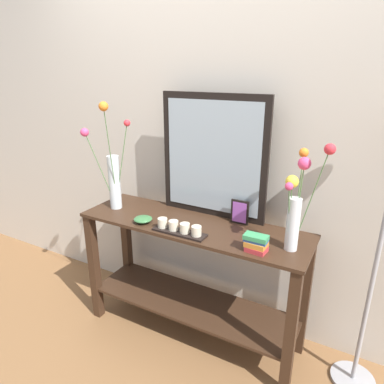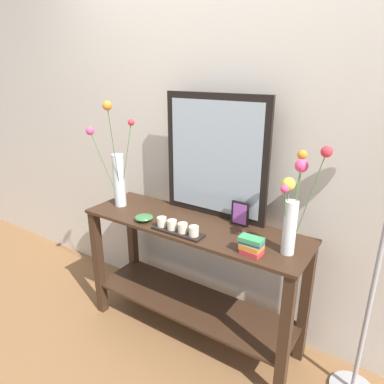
# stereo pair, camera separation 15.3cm
# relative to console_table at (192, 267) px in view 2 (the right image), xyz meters

# --- Properties ---
(ground_plane) EXTENTS (7.00, 6.00, 0.02)m
(ground_plane) POSITION_rel_console_table_xyz_m (0.00, 0.00, -0.51)
(ground_plane) COLOR brown
(wall_back) EXTENTS (6.40, 0.08, 2.70)m
(wall_back) POSITION_rel_console_table_xyz_m (0.00, 0.33, 0.85)
(wall_back) COLOR beige
(wall_back) RESTS_ON ground
(console_table) EXTENTS (1.42, 0.43, 0.80)m
(console_table) POSITION_rel_console_table_xyz_m (0.00, 0.00, 0.00)
(console_table) COLOR #382316
(console_table) RESTS_ON ground
(mirror_leaning) EXTENTS (0.68, 0.03, 0.75)m
(mirror_leaning) POSITION_rel_console_table_xyz_m (0.05, 0.18, 0.68)
(mirror_leaning) COLOR black
(mirror_leaning) RESTS_ON console_table
(tall_vase_left) EXTENTS (0.25, 0.20, 0.70)m
(tall_vase_left) POSITION_rel_console_table_xyz_m (-0.57, -0.03, 0.55)
(tall_vase_left) COLOR silver
(tall_vase_left) RESTS_ON console_table
(vase_right) EXTENTS (0.21, 0.18, 0.57)m
(vase_right) POSITION_rel_console_table_xyz_m (0.60, -0.03, 0.56)
(vase_right) COLOR silver
(vase_right) RESTS_ON console_table
(candle_tray) EXTENTS (0.32, 0.09, 0.07)m
(candle_tray) POSITION_rel_console_table_xyz_m (-0.00, -0.15, 0.33)
(candle_tray) COLOR black
(candle_tray) RESTS_ON console_table
(picture_frame_small) EXTENTS (0.11, 0.01, 0.15)m
(picture_frame_small) POSITION_rel_console_table_xyz_m (0.25, 0.14, 0.38)
(picture_frame_small) COLOR black
(picture_frame_small) RESTS_ON console_table
(decorative_bowl) EXTENTS (0.11, 0.11, 0.04)m
(decorative_bowl) POSITION_rel_console_table_xyz_m (-0.27, -0.13, 0.33)
(decorative_bowl) COLOR #38703D
(decorative_bowl) RESTS_ON console_table
(book_stack) EXTENTS (0.12, 0.09, 0.09)m
(book_stack) POSITION_rel_console_table_xyz_m (0.45, -0.14, 0.35)
(book_stack) COLOR #C63338
(book_stack) RESTS_ON console_table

